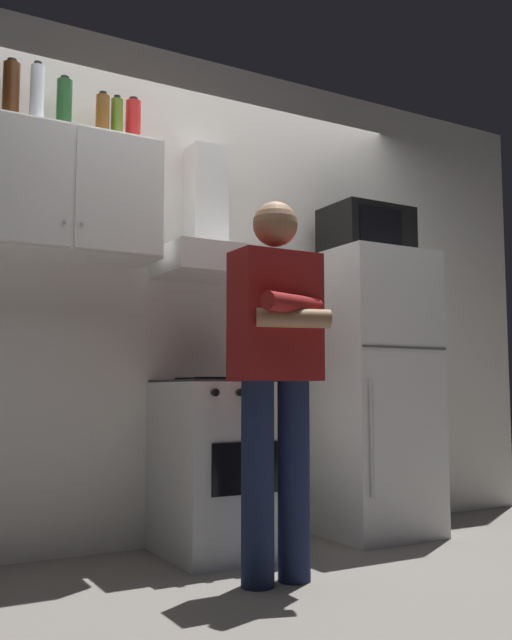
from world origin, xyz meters
The scene contains 15 objects.
ground_plane centered at (0.00, 0.00, 0.00)m, with size 7.00×7.00×0.00m, color slate.
back_wall_tiled centered at (0.00, 0.60, 1.35)m, with size 4.80×0.10×2.70m, color silver.
upper_cabinet centered at (-0.85, 0.37, 1.75)m, with size 0.90×0.37×0.60m.
stove_oven centered at (-0.05, 0.25, 0.43)m, with size 0.60×0.62×0.87m.
range_hood centered at (-0.05, 0.38, 1.60)m, with size 0.60×0.44×0.75m.
refrigerator centered at (0.90, 0.25, 0.80)m, with size 0.60×0.62×1.60m.
microwave centered at (0.90, 0.27, 1.74)m, with size 0.48×0.37×0.28m.
person_standing centered at (-0.10, -0.36, 0.90)m, with size 0.38×0.33×1.64m.
cooking_pot centered at (0.08, 0.13, 0.93)m, with size 0.32×0.22×0.12m.
bottle_olive_oil centered at (-0.59, 0.39, 2.17)m, with size 0.06×0.06×0.25m.
bottle_wine_green centered at (-0.85, 0.41, 2.20)m, with size 0.08×0.08×0.30m.
bottle_beer_brown centered at (-0.67, 0.38, 2.17)m, with size 0.07×0.07×0.25m.
bottle_vodka_clear centered at (-1.00, 0.34, 2.20)m, with size 0.07×0.07×0.32m.
bottle_rum_dark centered at (-1.11, 0.38, 2.20)m, with size 0.08×0.08×0.32m.
bottle_soda_red centered at (-0.50, 0.41, 2.18)m, with size 0.08×0.08×0.27m.
Camera 1 is at (-1.67, -2.95, 0.81)m, focal length 39.42 mm.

